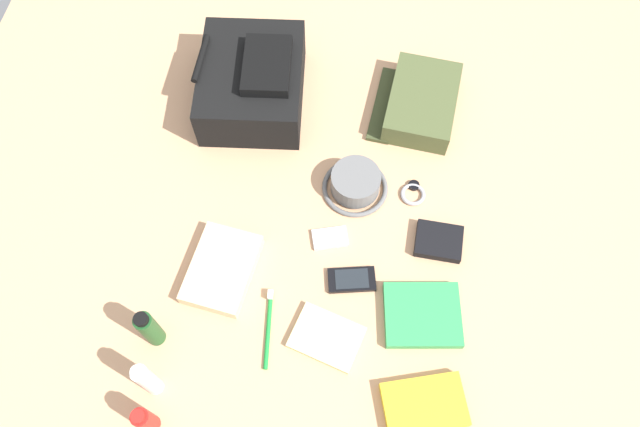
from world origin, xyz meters
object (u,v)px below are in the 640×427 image
(sunscreen_spray, at_px, (145,420))
(folded_towel, at_px, (222,269))
(shampoo_bottle, at_px, (149,329))
(wristwatch, at_px, (413,193))
(bucket_hat, at_px, (355,183))
(toothpaste_tube, at_px, (147,380))
(media_player, at_px, (330,238))
(cell_phone, at_px, (352,280))
(toothbrush, at_px, (269,324))
(backpack, at_px, (253,82))
(paperback_novel, at_px, (424,405))
(toiletry_pouch, at_px, (420,103))
(travel_guidebook, at_px, (422,315))
(notepad, at_px, (327,337))
(wallet, at_px, (439,241))

(sunscreen_spray, bearing_deg, folded_towel, -11.72)
(shampoo_bottle, relative_size, wristwatch, 2.07)
(shampoo_bottle, xyz_separation_m, folded_towel, (0.17, -0.11, -0.05))
(bucket_hat, xyz_separation_m, toothpaste_tube, (-0.55, 0.36, 0.05))
(media_player, bearing_deg, cell_phone, -146.65)
(bucket_hat, bearing_deg, toothbrush, 158.37)
(backpack, relative_size, folded_towel, 1.74)
(media_player, bearing_deg, paperback_novel, -144.62)
(backpack, distance_m, shampoo_bottle, 0.68)
(toiletry_pouch, distance_m, shampoo_bottle, 0.88)
(travel_guidebook, bearing_deg, backpack, 42.38)
(shampoo_bottle, bearing_deg, bucket_hat, -41.58)
(sunscreen_spray, relative_size, cell_phone, 1.00)
(toiletry_pouch, bearing_deg, toothbrush, 155.75)
(sunscreen_spray, height_order, media_player, sunscreen_spray)
(toiletry_pouch, bearing_deg, notepad, 166.73)
(paperback_novel, height_order, folded_towel, folded_towel)
(cell_phone, relative_size, toothbrush, 0.66)
(backpack, height_order, folded_towel, backpack)
(bucket_hat, relative_size, travel_guidebook, 0.86)
(shampoo_bottle, bearing_deg, toothpaste_tube, -166.23)
(paperback_novel, relative_size, toothbrush, 1.09)
(toiletry_pouch, distance_m, toothpaste_tube, 0.95)
(folded_towel, bearing_deg, paperback_novel, -115.50)
(backpack, xyz_separation_m, bucket_hat, (-0.24, -0.30, -0.04))
(backpack, height_order, media_player, backpack)
(sunscreen_spray, height_order, shampoo_bottle, shampoo_bottle)
(media_player, distance_m, notepad, 0.24)
(toothbrush, height_order, wallet, wallet)
(wallet, bearing_deg, shampoo_bottle, 119.76)
(notepad, bearing_deg, media_player, 21.84)
(shampoo_bottle, xyz_separation_m, paperback_novel, (-0.06, -0.60, -0.06))
(travel_guidebook, relative_size, folded_towel, 0.96)
(toiletry_pouch, height_order, media_player, toiletry_pouch)
(paperback_novel, xyz_separation_m, cell_phone, (0.26, 0.19, -0.01))
(bucket_hat, xyz_separation_m, sunscreen_spray, (-0.62, 0.35, 0.03))
(toiletry_pouch, height_order, shampoo_bottle, shampoo_bottle)
(sunscreen_spray, bearing_deg, wallet, -48.37)
(cell_phone, xyz_separation_m, wristwatch, (0.25, -0.12, -0.00))
(paperback_novel, bearing_deg, toiletry_pouch, 5.45)
(travel_guidebook, height_order, folded_towel, folded_towel)
(media_player, distance_m, toothbrush, 0.25)
(folded_towel, bearing_deg, cell_phone, -85.55)
(travel_guidebook, bearing_deg, folded_towel, 85.41)
(cell_phone, bearing_deg, shampoo_bottle, 115.51)
(shampoo_bottle, relative_size, paperback_novel, 0.74)
(wristwatch, height_order, notepad, notepad)
(cell_phone, bearing_deg, toothbrush, 127.52)
(toothpaste_tube, distance_m, wristwatch, 0.75)
(backpack, relative_size, toothpaste_tube, 2.18)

